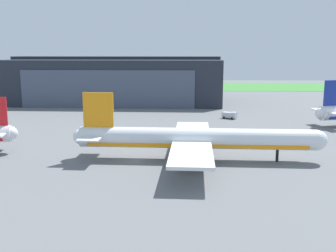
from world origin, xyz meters
TOP-DOWN VIEW (x-y plane):
  - ground_plane at (0.00, 0.00)m, footprint 440.00×440.00m
  - grass_field_strip at (0.00, 165.64)m, footprint 440.00×56.00m
  - maintenance_hangar at (-19.85, 89.84)m, footprint 85.75×39.63m
  - airliner_near_right at (12.22, 0.61)m, footprint 49.25×37.70m
  - fuel_bowser at (23.57, 49.62)m, footprint 4.95×4.02m

SIDE VIEW (x-z plane):
  - ground_plane at x=0.00m, z-range 0.00..0.00m
  - grass_field_strip at x=0.00m, z-range 0.00..0.08m
  - fuel_bowser at x=23.57m, z-range 0.08..2.27m
  - airliner_near_right at x=12.22m, z-range -2.36..10.83m
  - maintenance_hangar at x=-19.85m, z-range -0.46..18.48m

